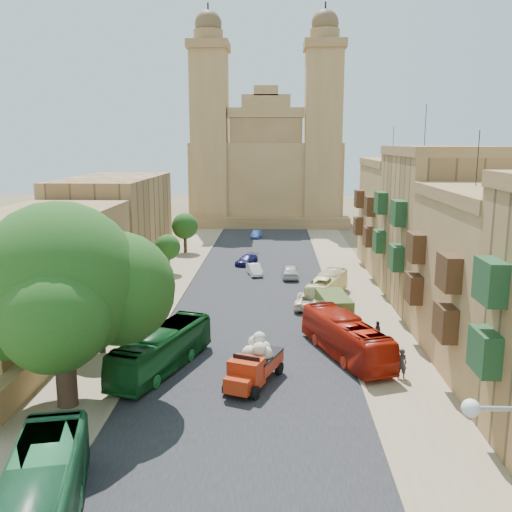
# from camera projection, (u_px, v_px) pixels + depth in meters

# --- Properties ---
(ground) EXTENTS (260.00, 260.00, 0.00)m
(ground) POSITION_uv_depth(u_px,v_px,m) (236.00, 447.00, 26.90)
(ground) COLOR brown
(road_surface) EXTENTS (14.00, 140.00, 0.01)m
(road_surface) POSITION_uv_depth(u_px,v_px,m) (257.00, 288.00, 56.30)
(road_surface) COLOR black
(road_surface) RESTS_ON ground
(sidewalk_east) EXTENTS (5.00, 140.00, 0.01)m
(sidewalk_east) POSITION_uv_depth(u_px,v_px,m) (354.00, 289.00, 55.97)
(sidewalk_east) COLOR #8B785B
(sidewalk_east) RESTS_ON ground
(sidewalk_west) EXTENTS (5.00, 140.00, 0.01)m
(sidewalk_west) POSITION_uv_depth(u_px,v_px,m) (162.00, 287.00, 56.63)
(sidewalk_west) COLOR #8B785B
(sidewalk_west) RESTS_ON ground
(kerb_east) EXTENTS (0.25, 140.00, 0.12)m
(kerb_east) POSITION_uv_depth(u_px,v_px,m) (328.00, 288.00, 56.04)
(kerb_east) COLOR #8B785B
(kerb_east) RESTS_ON ground
(kerb_west) EXTENTS (0.25, 140.00, 0.12)m
(kerb_west) POSITION_uv_depth(u_px,v_px,m) (187.00, 286.00, 56.53)
(kerb_west) COLOR #8B785B
(kerb_west) RESTS_ON ground
(townhouse_b) EXTENTS (9.00, 14.00, 14.90)m
(townhouse_b) POSITION_uv_depth(u_px,v_px,m) (499.00, 279.00, 36.01)
(townhouse_b) COLOR olive
(townhouse_b) RESTS_ON ground
(townhouse_c) EXTENTS (9.00, 14.00, 17.40)m
(townhouse_c) POSITION_uv_depth(u_px,v_px,m) (439.00, 227.00, 49.49)
(townhouse_c) COLOR #9E7848
(townhouse_c) RESTS_ON ground
(townhouse_d) EXTENTS (9.00, 14.00, 15.90)m
(townhouse_d) POSITION_uv_depth(u_px,v_px,m) (403.00, 215.00, 63.35)
(townhouse_d) COLOR olive
(townhouse_d) RESTS_ON ground
(west_wall) EXTENTS (1.00, 40.00, 1.80)m
(west_wall) POSITION_uv_depth(u_px,v_px,m) (101.00, 306.00, 46.76)
(west_wall) COLOR olive
(west_wall) RESTS_ON ground
(west_building_low) EXTENTS (10.00, 28.00, 8.40)m
(west_building_low) POSITION_uv_depth(u_px,v_px,m) (22.00, 272.00, 44.35)
(west_building_low) COLOR olive
(west_building_low) RESTS_ON ground
(west_building_mid) EXTENTS (10.00, 22.00, 10.00)m
(west_building_mid) POSITION_uv_depth(u_px,v_px,m) (114.00, 218.00, 69.67)
(west_building_mid) COLOR #9E7848
(west_building_mid) RESTS_ON ground
(church) EXTENTS (28.00, 22.50, 36.30)m
(church) POSITION_uv_depth(u_px,v_px,m) (266.00, 168.00, 102.07)
(church) COLOR olive
(church) RESTS_ON ground
(ficus_tree) EXTENTS (11.20, 10.31, 11.20)m
(ficus_tree) POSITION_uv_depth(u_px,v_px,m) (62.00, 288.00, 29.86)
(ficus_tree) COLOR #3A281D
(ficus_tree) RESTS_ON ground
(street_tree_a) EXTENTS (3.66, 3.66, 5.62)m
(street_tree_a) POSITION_uv_depth(u_px,v_px,m) (100.00, 299.00, 38.27)
(street_tree_a) COLOR #3A281D
(street_tree_a) RESTS_ON ground
(street_tree_b) EXTENTS (2.75, 2.75, 4.23)m
(street_tree_b) POSITION_uv_depth(u_px,v_px,m) (142.00, 273.00, 50.22)
(street_tree_b) COLOR #3A281D
(street_tree_b) RESTS_ON ground
(street_tree_c) EXTENTS (2.80, 2.80, 4.30)m
(street_tree_c) POSITION_uv_depth(u_px,v_px,m) (168.00, 248.00, 61.97)
(street_tree_c) COLOR #3A281D
(street_tree_c) RESTS_ON ground
(street_tree_d) EXTENTS (3.37, 3.37, 5.18)m
(street_tree_d) POSITION_uv_depth(u_px,v_px,m) (185.00, 226.00, 73.61)
(street_tree_d) COLOR #3A281D
(street_tree_d) RESTS_ON ground
(red_truck) EXTENTS (3.57, 5.42, 3.00)m
(red_truck) POSITION_uv_depth(u_px,v_px,m) (254.00, 363.00, 33.65)
(red_truck) COLOR #B2290D
(red_truck) RESTS_ON ground
(olive_pickup) EXTENTS (2.77, 5.19, 2.05)m
(olive_pickup) POSITION_uv_depth(u_px,v_px,m) (334.00, 307.00, 46.08)
(olive_pickup) COLOR #40521E
(olive_pickup) RESTS_ON ground
(bus_green_south) EXTENTS (4.80, 10.99, 2.98)m
(bus_green_south) POSITION_uv_depth(u_px,v_px,m) (37.00, 510.00, 19.93)
(bus_green_south) COLOR #1F6037
(bus_green_south) RESTS_ON ground
(bus_green_north) EXTENTS (5.23, 9.96, 2.71)m
(bus_green_north) POSITION_uv_depth(u_px,v_px,m) (162.00, 349.00, 35.73)
(bus_green_north) COLOR #104E1C
(bus_green_north) RESTS_ON ground
(bus_red_east) EXTENTS (5.50, 9.94, 2.72)m
(bus_red_east) POSITION_uv_depth(u_px,v_px,m) (346.00, 337.00, 37.97)
(bus_red_east) COLOR #AB1B0A
(bus_red_east) RESTS_ON ground
(bus_cream_east) EXTENTS (4.61, 8.61, 2.35)m
(bus_cream_east) POSITION_uv_depth(u_px,v_px,m) (327.00, 287.00, 51.97)
(bus_cream_east) COLOR #FBF4B4
(bus_cream_east) RESTS_ON ground
(car_blue_a) EXTENTS (1.92, 3.75, 1.22)m
(car_blue_a) POSITION_uv_depth(u_px,v_px,m) (199.00, 324.00, 43.18)
(car_blue_a) COLOR teal
(car_blue_a) RESTS_ON ground
(car_white_a) EXTENTS (2.11, 3.84, 1.20)m
(car_white_a) POSITION_uv_depth(u_px,v_px,m) (255.00, 270.00, 61.61)
(car_white_a) COLOR white
(car_white_a) RESTS_ON ground
(car_cream) EXTENTS (2.86, 5.14, 1.36)m
(car_cream) POSITION_uv_depth(u_px,v_px,m) (309.00, 300.00, 49.48)
(car_cream) COLOR #FBE3C7
(car_cream) RESTS_ON ground
(car_dkblue) EXTENTS (2.97, 4.21, 1.13)m
(car_dkblue) POSITION_uv_depth(u_px,v_px,m) (247.00, 260.00, 66.83)
(car_dkblue) COLOR #13134D
(car_dkblue) RESTS_ON ground
(car_white_b) EXTENTS (1.71, 4.17, 1.42)m
(car_white_b) POSITION_uv_depth(u_px,v_px,m) (290.00, 271.00, 60.21)
(car_white_b) COLOR silver
(car_white_b) RESTS_ON ground
(car_blue_b) EXTENTS (1.70, 3.53, 1.12)m
(car_blue_b) POSITION_uv_depth(u_px,v_px,m) (256.00, 234.00, 85.63)
(car_blue_b) COLOR #3E62BF
(car_blue_b) RESTS_ON ground
(pedestrian_a) EXTENTS (0.69, 0.46, 1.89)m
(pedestrian_a) POSITION_uv_depth(u_px,v_px,m) (401.00, 363.00, 34.54)
(pedestrian_a) COLOR #2C2B2E
(pedestrian_a) RESTS_ON ground
(pedestrian_c) EXTENTS (0.58, 1.01, 1.63)m
(pedestrian_c) POSITION_uv_depth(u_px,v_px,m) (377.00, 332.00, 40.67)
(pedestrian_c) COLOR #29292E
(pedestrian_c) RESTS_ON ground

